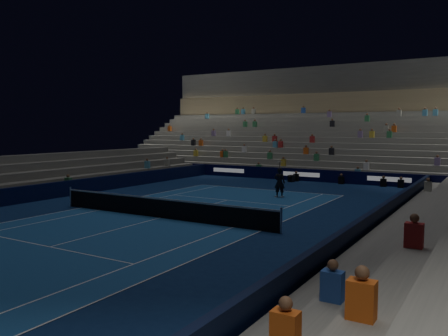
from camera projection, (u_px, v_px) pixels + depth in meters
ground at (160, 218)px, 22.26m from camera, size 90.00×90.00×0.00m
court_surface at (160, 218)px, 22.26m from camera, size 10.97×23.77×0.01m
sponsor_barrier_far at (302, 175)px, 37.98m from camera, size 44.00×0.25×1.00m
sponsor_barrier_east at (362, 231)px, 17.21m from camera, size 0.25×37.00×1.00m
sponsor_barrier_west at (33, 193)px, 27.22m from camera, size 0.25×37.00×1.00m
grandstand_main at (337, 138)px, 45.74m from camera, size 44.00×15.20×11.20m
tennis_net at (160, 208)px, 22.21m from camera, size 12.90×0.10×1.10m
tennis_player at (280, 183)px, 28.79m from camera, size 0.75×0.56×1.89m
broadcast_camera at (291, 178)px, 37.18m from camera, size 0.51×0.91×0.56m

